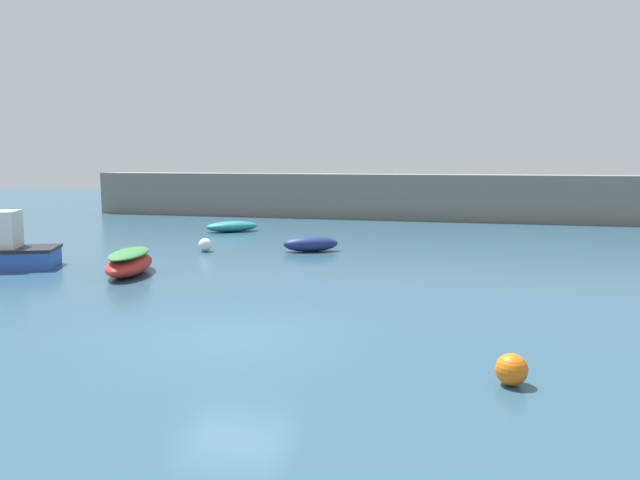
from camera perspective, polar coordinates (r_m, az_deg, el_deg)
ground_plane at (r=14.36m, az=-7.96°, el=-9.22°), size 120.00×120.00×0.20m
harbor_breakwater at (r=42.61m, az=7.39°, el=3.97°), size 44.29×2.81×2.99m
rowboat_with_red_cover at (r=22.66m, az=-17.02°, el=-1.96°), size 2.13×3.64×0.86m
open_tender_yellow at (r=34.85m, az=-8.05°, el=1.23°), size 3.02×2.67×0.59m
fishing_dinghy_green at (r=27.09m, az=-0.86°, el=-0.36°), size 2.58×1.90×0.67m
mooring_buoy_orange at (r=11.78m, az=17.11°, el=-11.25°), size 0.58×0.58×0.58m
mooring_buoy_white at (r=27.55m, az=-10.45°, el=-0.44°), size 0.58×0.58×0.58m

